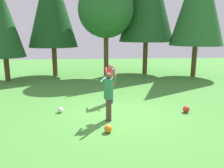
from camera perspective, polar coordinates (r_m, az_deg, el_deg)
name	(u,v)px	position (r m, az deg, el deg)	size (l,w,h in m)	color
ground_plane	(118,116)	(8.82, 1.48, -7.91)	(40.00, 40.00, 0.00)	#478C38
person_thrower	(109,92)	(8.07, -0.86, -2.04)	(0.61, 0.62, 1.94)	#4C382D
person_catcher	(111,80)	(10.17, -0.32, 1.00)	(0.50, 0.61, 1.76)	#38476B
frisbee	(112,77)	(8.51, 0.10, 1.80)	(0.33, 0.34, 0.11)	orange
ball_red	(186,109)	(9.60, 17.94, -5.98)	(0.27, 0.27, 0.27)	red
ball_orange	(108,129)	(7.38, -0.97, -11.04)	(0.26, 0.26, 0.26)	orange
ball_white	(60,110)	(9.36, -12.73, -6.29)	(0.22, 0.22, 0.22)	white
tree_far_left	(2,21)	(16.42, -25.63, 13.98)	(2.57, 2.57, 6.15)	brown
tree_center	(106,10)	(16.54, -1.53, 17.90)	(3.85, 3.85, 6.57)	brown
tree_left	(52,2)	(17.31, -14.80, 19.06)	(3.46, 3.46, 8.26)	brown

